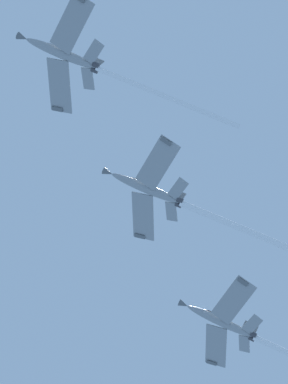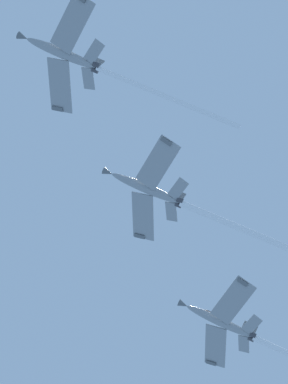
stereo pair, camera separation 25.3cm
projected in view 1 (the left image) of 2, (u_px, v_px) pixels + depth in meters
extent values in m
ellipsoid|color=gray|center=(61.00, 53.00, 127.08)|extent=(11.72, 3.42, 5.84)
cone|color=#595E60|center=(22.00, 37.00, 128.36)|extent=(2.10, 1.49, 1.72)
ellipsoid|color=black|center=(51.00, 47.00, 127.97)|extent=(3.05, 1.45, 1.90)
cube|color=gray|center=(72.00, 23.00, 123.87)|extent=(6.66, 9.61, 1.56)
cube|color=gray|center=(60.00, 86.00, 129.83)|extent=(4.16, 9.26, 1.56)
cube|color=#595E60|center=(57.00, 109.00, 132.17)|extent=(1.76, 0.84, 0.80)
cube|color=gray|center=(94.00, 52.00, 124.85)|extent=(3.18, 3.99, 0.84)
cube|color=gray|center=(88.00, 79.00, 127.41)|extent=(2.26, 3.82, 0.84)
cube|color=#595E60|center=(94.00, 62.00, 127.29)|extent=(3.27, 0.70, 3.50)
cylinder|color=#38383D|center=(96.00, 65.00, 125.64)|extent=(1.34, 0.98, 1.12)
cylinder|color=#38383D|center=(95.00, 70.00, 126.15)|extent=(1.34, 0.98, 1.12)
cylinder|color=white|center=(167.00, 97.00, 123.65)|extent=(21.53, 4.22, 9.57)
ellipsoid|color=gray|center=(146.00, 188.00, 133.98)|extent=(11.75, 3.29, 5.74)
cone|color=#595E60|center=(108.00, 172.00, 135.25)|extent=(2.09, 1.47, 1.71)
ellipsoid|color=black|center=(135.00, 181.00, 134.86)|extent=(3.05, 1.42, 1.88)
cube|color=gray|center=(158.00, 163.00, 130.76)|extent=(6.59, 9.62, 1.53)
cube|color=#595E60|center=(166.00, 141.00, 128.49)|extent=(1.85, 1.30, 0.78)
cube|color=gray|center=(143.00, 217.00, 136.73)|extent=(4.27, 9.29, 1.53)
cube|color=#595E60|center=(140.00, 236.00, 139.08)|extent=(1.77, 0.86, 0.78)
cube|color=gray|center=(178.00, 189.00, 131.74)|extent=(3.15, 3.99, 0.82)
cube|color=gray|center=(171.00, 212.00, 134.31)|extent=(2.30, 3.84, 0.82)
cube|color=#595E60|center=(177.00, 196.00, 134.19)|extent=(3.26, 0.66, 3.49)
cylinder|color=#38383D|center=(180.00, 200.00, 132.54)|extent=(1.33, 0.97, 1.12)
cylinder|color=#38383D|center=(178.00, 205.00, 133.05)|extent=(1.33, 0.97, 1.12)
cylinder|color=white|center=(243.00, 229.00, 130.75)|extent=(20.00, 3.97, 8.88)
ellipsoid|color=gray|center=(220.00, 321.00, 139.63)|extent=(11.68, 3.32, 5.96)
cone|color=#595E60|center=(184.00, 304.00, 141.00)|extent=(2.10, 1.48, 1.73)
ellipsoid|color=black|center=(210.00, 314.00, 140.54)|extent=(3.05, 1.43, 1.93)
cube|color=gray|center=(234.00, 300.00, 136.40)|extent=(6.59, 9.61, 1.60)
cube|color=#595E60|center=(243.00, 282.00, 134.13)|extent=(1.84, 1.30, 0.82)
cube|color=gray|center=(216.00, 346.00, 142.37)|extent=(4.22, 9.28, 1.60)
cube|color=#595E60|center=(211.00, 363.00, 144.71)|extent=(1.76, 0.86, 0.82)
cube|color=gray|center=(252.00, 324.00, 137.32)|extent=(3.15, 3.99, 0.85)
cube|color=gray|center=(244.00, 344.00, 139.89)|extent=(2.28, 3.83, 0.85)
cube|color=#595E60|center=(250.00, 329.00, 139.77)|extent=(3.30, 0.67, 3.52)
cylinder|color=#38383D|center=(253.00, 335.00, 138.11)|extent=(1.34, 0.98, 1.13)
cylinder|color=#38383D|center=(252.00, 338.00, 138.61)|extent=(1.34, 0.98, 1.13)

